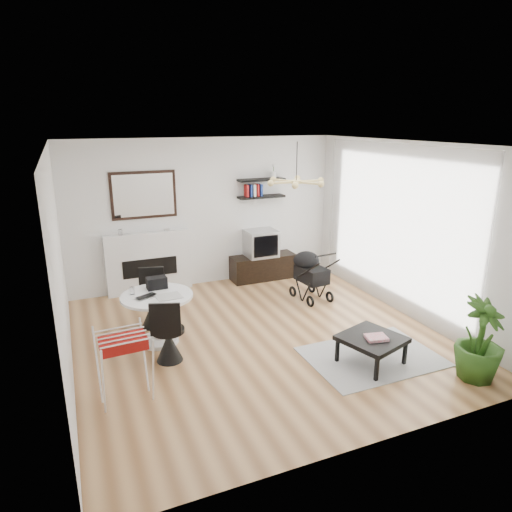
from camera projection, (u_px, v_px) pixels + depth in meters
name	position (u px, v px, depth m)	size (l,w,h in m)	color
floor	(259.00, 337.00, 6.56)	(5.00, 5.00, 0.00)	#8F5F37
ceiling	(259.00, 144.00, 5.78)	(5.00, 5.00, 0.00)	white
wall_back	(206.00, 213.00, 8.38)	(5.00, 5.00, 0.00)	white
wall_left	(60.00, 269.00, 5.24)	(5.00, 5.00, 0.00)	white
wall_right	(406.00, 230.00, 7.10)	(5.00, 5.00, 0.00)	white
sheer_curtain	(393.00, 228.00, 7.24)	(0.04, 3.60, 2.60)	white
fireplace	(149.00, 255.00, 8.09)	(1.50, 0.17, 2.16)	white
shelf_lower	(261.00, 197.00, 8.58)	(0.90, 0.25, 0.04)	black
shelf_upper	(261.00, 180.00, 8.49)	(0.90, 0.25, 0.04)	black
pendant_lamp	(296.00, 182.00, 6.46)	(0.90, 0.90, 0.10)	#D9BE72
tv_console	(263.00, 267.00, 8.89)	(1.26, 0.44, 0.47)	black
crt_tv	(261.00, 243.00, 8.72)	(0.58, 0.51, 0.51)	#B0B0B2
dining_table	(158.00, 311.00, 6.26)	(0.98, 0.98, 0.71)	white
laptop	(148.00, 297.00, 6.07)	(0.29, 0.19, 0.02)	black
black_bag	(157.00, 283.00, 6.40)	(0.28, 0.17, 0.17)	black
newspaper	(169.00, 296.00, 6.12)	(0.33, 0.27, 0.01)	beige
drinking_glass	(132.00, 291.00, 6.19)	(0.06, 0.06, 0.10)	white
chair_far	(153.00, 309.00, 6.84)	(0.44, 0.46, 0.88)	black
chair_near	(169.00, 342.00, 5.82)	(0.46, 0.47, 0.87)	black
drying_rack	(125.00, 366.00, 4.94)	(0.58, 0.55, 0.83)	white
stroller	(310.00, 277.00, 7.87)	(0.54, 0.78, 0.91)	black
rug	(372.00, 357.00, 6.00)	(1.69, 1.22, 0.01)	#9D9D9D
coffee_table	(372.00, 340.00, 5.76)	(0.88, 0.88, 0.36)	black
magazines	(376.00, 338.00, 5.69)	(0.26, 0.20, 0.04)	#CF334F
potted_plant	(480.00, 340.00, 5.37)	(0.57, 0.57, 1.01)	#275017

